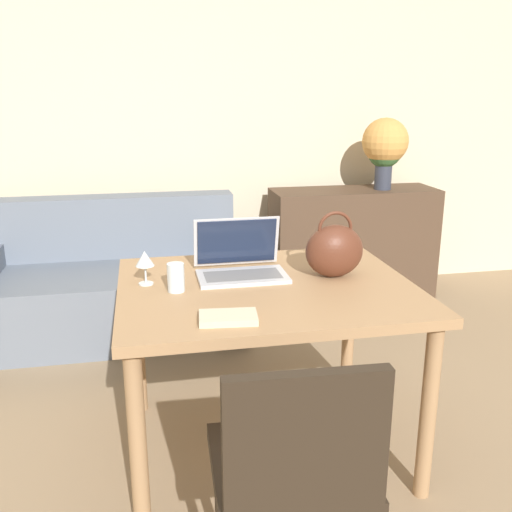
{
  "coord_description": "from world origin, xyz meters",
  "views": [
    {
      "loc": [
        -0.46,
        -1.35,
        1.48
      ],
      "look_at": [
        -0.04,
        0.74,
        0.86
      ],
      "focal_mm": 40.0,
      "sensor_mm": 36.0,
      "label": 1
    }
  ],
  "objects_px": {
    "handbag": "(334,250)",
    "drinking_glass": "(176,277)",
    "wine_glass": "(145,260)",
    "chair": "(294,467)",
    "couch": "(109,287)",
    "laptop": "(240,260)",
    "flower_vase": "(385,146)"
  },
  "relations": [
    {
      "from": "handbag",
      "to": "drinking_glass",
      "type": "bearing_deg",
      "value": -175.29
    },
    {
      "from": "wine_glass",
      "to": "handbag",
      "type": "xyz_separation_m",
      "value": [
        0.76,
        -0.05,
        0.01
      ]
    },
    {
      "from": "chair",
      "to": "wine_glass",
      "type": "height_order",
      "value": "wine_glass"
    },
    {
      "from": "couch",
      "to": "drinking_glass",
      "type": "xyz_separation_m",
      "value": [
        0.35,
        -1.43,
        0.51
      ]
    },
    {
      "from": "couch",
      "to": "laptop",
      "type": "height_order",
      "value": "laptop"
    },
    {
      "from": "couch",
      "to": "laptop",
      "type": "bearing_deg",
      "value": -63.76
    },
    {
      "from": "drinking_glass",
      "to": "handbag",
      "type": "height_order",
      "value": "handbag"
    },
    {
      "from": "drinking_glass",
      "to": "wine_glass",
      "type": "xyz_separation_m",
      "value": [
        -0.11,
        0.11,
        0.04
      ]
    },
    {
      "from": "chair",
      "to": "handbag",
      "type": "distance_m",
      "value": 0.99
    },
    {
      "from": "drinking_glass",
      "to": "handbag",
      "type": "xyz_separation_m",
      "value": [
        0.65,
        0.05,
        0.06
      ]
    },
    {
      "from": "couch",
      "to": "flower_vase",
      "type": "relative_size",
      "value": 3.31
    },
    {
      "from": "chair",
      "to": "couch",
      "type": "distance_m",
      "value": 2.3
    },
    {
      "from": "wine_glass",
      "to": "laptop",
      "type": "bearing_deg",
      "value": 8.83
    },
    {
      "from": "chair",
      "to": "couch",
      "type": "bearing_deg",
      "value": 107.9
    },
    {
      "from": "laptop",
      "to": "flower_vase",
      "type": "relative_size",
      "value": 0.73
    },
    {
      "from": "laptop",
      "to": "handbag",
      "type": "distance_m",
      "value": 0.39
    },
    {
      "from": "drinking_glass",
      "to": "flower_vase",
      "type": "bearing_deg",
      "value": 47.25
    },
    {
      "from": "drinking_glass",
      "to": "laptop",
      "type": "bearing_deg",
      "value": 30.99
    },
    {
      "from": "chair",
      "to": "laptop",
      "type": "bearing_deg",
      "value": 91.64
    },
    {
      "from": "chair",
      "to": "wine_glass",
      "type": "bearing_deg",
      "value": 115.35
    },
    {
      "from": "laptop",
      "to": "drinking_glass",
      "type": "height_order",
      "value": "laptop"
    },
    {
      "from": "chair",
      "to": "laptop",
      "type": "xyz_separation_m",
      "value": [
        0.01,
        0.95,
        0.32
      ]
    },
    {
      "from": "couch",
      "to": "flower_vase",
      "type": "bearing_deg",
      "value": 8.16
    },
    {
      "from": "wine_glass",
      "to": "flower_vase",
      "type": "distance_m",
      "value": 2.34
    },
    {
      "from": "couch",
      "to": "flower_vase",
      "type": "xyz_separation_m",
      "value": [
        1.93,
        0.28,
        0.82
      ]
    },
    {
      "from": "chair",
      "to": "wine_glass",
      "type": "xyz_separation_m",
      "value": [
        -0.37,
        0.89,
        0.36
      ]
    },
    {
      "from": "couch",
      "to": "wine_glass",
      "type": "relative_size",
      "value": 12.05
    },
    {
      "from": "couch",
      "to": "wine_glass",
      "type": "bearing_deg",
      "value": -79.94
    },
    {
      "from": "chair",
      "to": "drinking_glass",
      "type": "height_order",
      "value": "drinking_glass"
    },
    {
      "from": "couch",
      "to": "wine_glass",
      "type": "distance_m",
      "value": 1.46
    },
    {
      "from": "flower_vase",
      "to": "wine_glass",
      "type": "bearing_deg",
      "value": -136.55
    },
    {
      "from": "flower_vase",
      "to": "handbag",
      "type": "bearing_deg",
      "value": -119.3
    }
  ]
}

